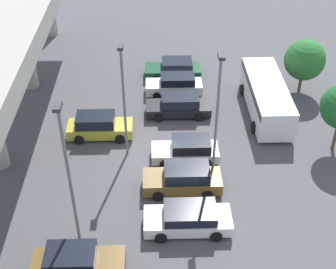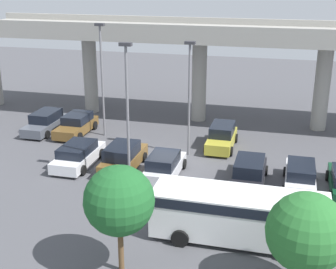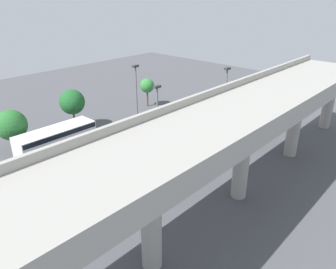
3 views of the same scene
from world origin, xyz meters
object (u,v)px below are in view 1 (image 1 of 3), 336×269
lamp_post_by_overpass (68,168)px  parked_car_3 (184,179)px  shuttle_bus (267,95)px  parked_car_7 (175,85)px  parked_car_1 (76,263)px  lamp_post_mid_lot (124,94)px  parked_car_6 (179,106)px  parked_car_8 (174,69)px  tree_front_far_right (305,60)px  parked_car_4 (187,150)px  parked_car_2 (188,218)px  traffic_cone (205,101)px  lamp_post_near_aisle (217,111)px  parked_car_5 (99,126)px

lamp_post_by_overpass → parked_car_3: bearing=-58.0°
shuttle_bus → parked_car_7: bearing=-113.5°
parked_car_1 → lamp_post_mid_lot: (9.53, -2.13, 3.90)m
parked_car_6 → parked_car_8: parked_car_6 is taller
lamp_post_mid_lot → tree_front_far_right: lamp_post_mid_lot is taller
parked_car_7 → parked_car_4: bearing=93.1°
parked_car_2 → shuttle_bus: size_ratio=0.59×
parked_car_2 → traffic_cone: parked_car_2 is taller
tree_front_far_right → lamp_post_near_aisle: bearing=141.2°
lamp_post_mid_lot → lamp_post_by_overpass: size_ratio=0.92×
parked_car_2 → parked_car_5: size_ratio=1.07×
lamp_post_near_aisle → traffic_cone: (8.20, -0.30, -4.62)m
shuttle_bus → traffic_cone: shuttle_bus is taller
parked_car_6 → lamp_post_by_overpass: size_ratio=0.55×
parked_car_7 → parked_car_8: 2.70m
lamp_post_near_aisle → parked_car_3: bearing=119.8°
parked_car_8 → shuttle_bus: bearing=139.8°
parked_car_1 → parked_car_8: bearing=74.0°
lamp_post_mid_lot → parked_car_1: bearing=167.4°
lamp_post_by_overpass → parked_car_2: bearing=-84.7°
parked_car_7 → parked_car_1: bearing=71.7°
parked_car_1 → traffic_cone: bearing=62.7°
parked_car_8 → lamp_post_mid_lot: bearing=71.0°
parked_car_1 → parked_car_2: parked_car_1 is taller
parked_car_7 → lamp_post_by_overpass: size_ratio=0.52×
lamp_post_mid_lot → traffic_cone: (5.72, -5.75, -4.32)m
parked_car_6 → parked_car_7: size_ratio=1.08×
parked_car_6 → parked_car_8: bearing=-88.6°
parked_car_5 → parked_car_1: bearing=-90.5°
parked_car_3 → traffic_cone: size_ratio=6.76×
parked_car_4 → lamp_post_mid_lot: size_ratio=0.55×
parked_car_1 → lamp_post_mid_lot: lamp_post_mid_lot is taller
parked_car_8 → lamp_post_mid_lot: (-10.24, 3.53, 3.94)m
parked_car_7 → lamp_post_mid_lot: size_ratio=0.56×
parked_car_2 → tree_front_far_right: size_ratio=1.10×
parked_car_2 → parked_car_7: size_ratio=1.08×
parked_car_6 → lamp_post_by_overpass: (-11.80, 6.00, 4.27)m
parked_car_8 → parked_car_2: bearing=90.4°
parked_car_7 → lamp_post_mid_lot: (-7.54, 3.50, 3.89)m
parked_car_4 → tree_front_far_right: (8.24, -9.57, 2.05)m
parked_car_4 → traffic_cone: (6.41, -1.81, -0.41)m
parked_car_8 → tree_front_far_right: 10.54m
parked_car_2 → parked_car_7: 14.23m
parked_car_6 → lamp_post_mid_lot: 7.03m
lamp_post_mid_lot → tree_front_far_right: 15.59m
parked_car_4 → parked_car_5: parked_car_5 is taller
parked_car_5 → lamp_post_by_overpass: lamp_post_by_overpass is taller
parked_car_2 → parked_car_4: parked_car_4 is taller
shuttle_bus → lamp_post_near_aisle: size_ratio=0.97×
parked_car_5 → lamp_post_mid_lot: size_ratio=0.57×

